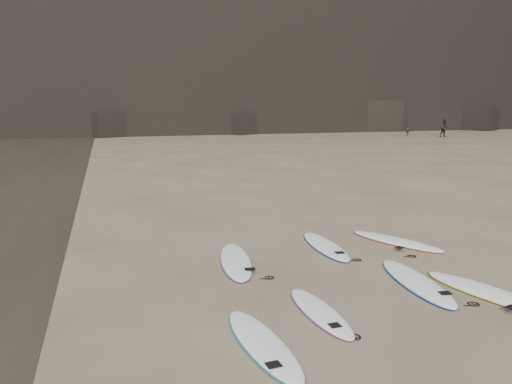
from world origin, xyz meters
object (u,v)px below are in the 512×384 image
surfboard_5 (236,261)px  person_b (445,128)px  surfboard_6 (325,246)px  surfboard_2 (416,281)px  surfboard_1 (320,311)px  surfboard_0 (263,343)px  surfboard_7 (396,241)px  person_a (407,128)px  surfboard_3 (491,293)px

surfboard_5 → person_b: person_b is taller
surfboard_6 → surfboard_2: bearing=-73.4°
person_b → surfboard_2: bearing=-118.8°
surfboard_5 → surfboard_1: bearing=-68.1°
surfboard_0 → surfboard_7: 6.51m
surfboard_1 → person_a: (26.55, 37.81, 0.74)m
surfboard_3 → surfboard_6: (-1.68, 3.72, -0.00)m
surfboard_2 → surfboard_3: size_ratio=0.99×
surfboard_1 → surfboard_3: 3.41m
surfboard_6 → person_a: (24.83, 34.25, 0.73)m
surfboard_6 → person_a: person_a is taller
surfboard_2 → surfboard_7: surfboard_2 is taller
surfboard_3 → person_a: person_a is taller
surfboard_1 → person_b: bearing=48.8°
surfboard_7 → person_b: person_b is taller
surfboard_0 → surfboard_2: size_ratio=0.90×
surfboard_2 → person_a: person_a is taller
surfboard_5 → person_a: (27.25, 34.75, 0.73)m
surfboard_0 → surfboard_6: bearing=50.2°
surfboard_6 → person_a: size_ratio=1.66×
surfboard_2 → surfboard_6: 2.89m
surfboard_2 → person_a: bearing=63.7°
surfboard_3 → surfboard_6: size_ratio=1.07×
surfboard_7 → surfboard_2: bearing=-140.1°
surfboard_1 → surfboard_2: 2.53m
surfboard_1 → person_b: size_ratio=1.26×
surfboard_2 → surfboard_3: (0.99, -0.91, 0.00)m
surfboard_0 → surfboard_7: size_ratio=0.94×
surfboard_6 → surfboard_5: bearing=-165.7°
surfboard_6 → person_b: person_b is taller
surfboard_6 → surfboard_3: bearing=-63.0°
surfboard_6 → surfboard_7: (1.93, -0.12, 0.00)m
surfboard_0 → surfboard_2: surfboard_2 is taller
surfboard_7 → person_a: bearing=30.9°
surfboard_3 → person_b: size_ratio=1.58×
surfboard_3 → surfboard_0: bearing=171.5°
surfboard_2 → person_a: 44.22m
surfboard_0 → surfboard_5: (0.58, 3.86, 0.00)m
person_b → surfboard_3: bearing=-117.0°
surfboard_3 → person_a: (23.14, 37.97, 0.73)m
surfboard_3 → person_b: (25.70, 35.36, 0.83)m
surfboard_1 → surfboard_2: (2.42, 0.76, 0.01)m
surfboard_6 → person_a: 42.30m
surfboard_2 → person_a: size_ratio=1.77×
surfboard_1 → surfboard_3: bearing=-4.3°
surfboard_3 → surfboard_6: bearing=98.0°
surfboard_0 → surfboard_1: 1.51m
surfboard_1 → person_a: 46.20m
surfboard_5 → person_b: size_ratio=1.55×
surfboard_3 → person_a: 44.47m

